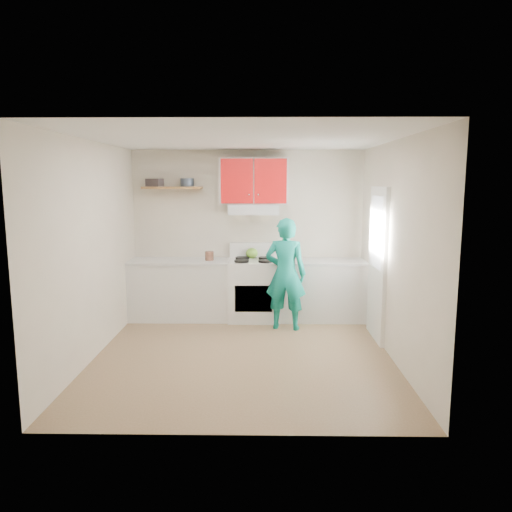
{
  "coord_description": "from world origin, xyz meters",
  "views": [
    {
      "loc": [
        0.25,
        -5.67,
        2.12
      ],
      "look_at": [
        0.15,
        0.55,
        1.15
      ],
      "focal_mm": 33.79,
      "sensor_mm": 36.0,
      "label": 1
    }
  ],
  "objects_px": {
    "tin": "(187,182)",
    "kettle": "(252,253)",
    "crock": "(209,257)",
    "person": "(286,274)",
    "stove": "(254,290)"
  },
  "relations": [
    {
      "from": "crock",
      "to": "person",
      "type": "bearing_deg",
      "value": -23.07
    },
    {
      "from": "stove",
      "to": "person",
      "type": "height_order",
      "value": "person"
    },
    {
      "from": "stove",
      "to": "tin",
      "type": "xyz_separation_m",
      "value": [
        -1.03,
        0.19,
        1.64
      ]
    },
    {
      "from": "stove",
      "to": "tin",
      "type": "distance_m",
      "value": 1.94
    },
    {
      "from": "tin",
      "to": "crock",
      "type": "bearing_deg",
      "value": -28.01
    },
    {
      "from": "tin",
      "to": "kettle",
      "type": "relative_size",
      "value": 1.08
    },
    {
      "from": "tin",
      "to": "crock",
      "type": "xyz_separation_m",
      "value": [
        0.35,
        -0.18,
        -1.12
      ]
    },
    {
      "from": "stove",
      "to": "crock",
      "type": "distance_m",
      "value": 0.86
    },
    {
      "from": "crock",
      "to": "person",
      "type": "xyz_separation_m",
      "value": [
        1.14,
        -0.49,
        -0.17
      ]
    },
    {
      "from": "stove",
      "to": "person",
      "type": "distance_m",
      "value": 0.75
    },
    {
      "from": "tin",
      "to": "kettle",
      "type": "xyz_separation_m",
      "value": [
        0.99,
        0.03,
        -1.1
      ]
    },
    {
      "from": "person",
      "to": "crock",
      "type": "bearing_deg",
      "value": -12.25
    },
    {
      "from": "tin",
      "to": "person",
      "type": "xyz_separation_m",
      "value": [
        1.49,
        -0.67,
        -1.29
      ]
    },
    {
      "from": "tin",
      "to": "crock",
      "type": "height_order",
      "value": "tin"
    },
    {
      "from": "stove",
      "to": "crock",
      "type": "xyz_separation_m",
      "value": [
        -0.68,
        0.01,
        0.52
      ]
    }
  ]
}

